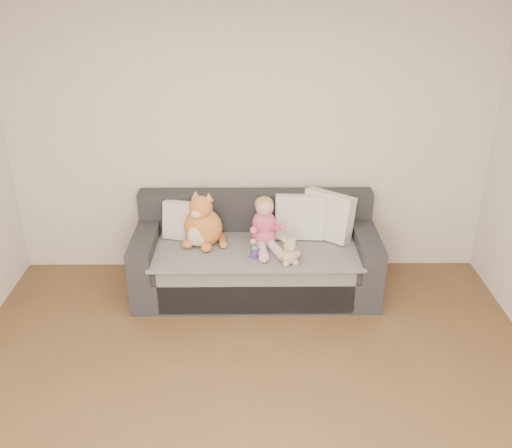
{
  "coord_description": "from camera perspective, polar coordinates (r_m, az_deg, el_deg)",
  "views": [
    {
      "loc": [
        0.01,
        -2.58,
        2.87
      ],
      "look_at": [
        0.05,
        1.87,
        0.75
      ],
      "focal_mm": 40.0,
      "sensor_mm": 36.0,
      "label": 1
    }
  ],
  "objects": [
    {
      "name": "plush_cow",
      "position": [
        4.96,
        3.66,
        -2.62
      ],
      "size": [
        0.13,
        0.19,
        0.16
      ],
      "rotation": [
        0.0,
        0.0,
        -0.13
      ],
      "color": "white",
      "rests_on": "sofa"
    },
    {
      "name": "sippy_cup",
      "position": [
        4.94,
        -0.17,
        -2.73
      ],
      "size": [
        0.11,
        0.08,
        0.12
      ],
      "rotation": [
        0.0,
        0.0,
        0.13
      ],
      "color": "#523289",
      "rests_on": "sofa"
    },
    {
      "name": "room_shell",
      "position": [
        3.39,
        -0.58,
        -2.14
      ],
      "size": [
        5.0,
        5.0,
        5.0
      ],
      "color": "brown",
      "rests_on": "ground"
    },
    {
      "name": "plush_cat",
      "position": [
        5.13,
        -5.37,
        -0.08
      ],
      "size": [
        0.4,
        0.37,
        0.53
      ],
      "rotation": [
        0.0,
        0.0,
        -0.38
      ],
      "color": "#C9842C",
      "rests_on": "sofa"
    },
    {
      "name": "cushion_right_front",
      "position": [
        5.28,
        7.2,
        0.84
      ],
      "size": [
        0.5,
        0.46,
        0.45
      ],
      "rotation": [
        0.0,
        0.0,
        -0.66
      ],
      "color": "silver",
      "rests_on": "sofa"
    },
    {
      "name": "toddler",
      "position": [
        5.07,
        0.92,
        -0.25
      ],
      "size": [
        0.33,
        0.48,
        0.47
      ],
      "rotation": [
        0.0,
        0.0,
        0.22
      ],
      "color": "#CF497E",
      "rests_on": "sofa"
    },
    {
      "name": "teddy_bear",
      "position": [
        4.84,
        3.38,
        -2.96
      ],
      "size": [
        0.19,
        0.15,
        0.25
      ],
      "rotation": [
        0.0,
        0.0,
        0.24
      ],
      "color": "tan",
      "rests_on": "sofa"
    },
    {
      "name": "cushion_right_back",
      "position": [
        5.25,
        4.39,
        0.71
      ],
      "size": [
        0.46,
        0.22,
        0.42
      ],
      "rotation": [
        0.0,
        0.0,
        -0.05
      ],
      "color": "silver",
      "rests_on": "sofa"
    },
    {
      "name": "cushion_left",
      "position": [
        5.27,
        -7.18,
        0.32
      ],
      "size": [
        0.42,
        0.27,
        0.36
      ],
      "rotation": [
        0.0,
        0.0,
        -0.27
      ],
      "color": "silver",
      "rests_on": "sofa"
    },
    {
      "name": "sofa",
      "position": [
        5.3,
        -0.02,
        -3.42
      ],
      "size": [
        2.2,
        0.94,
        0.85
      ],
      "color": "#242428",
      "rests_on": "ground"
    }
  ]
}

